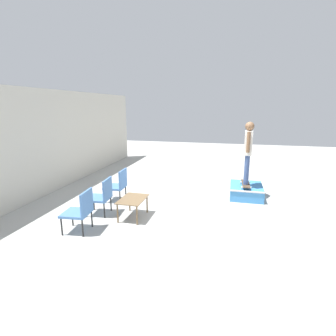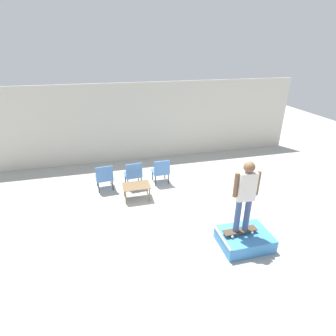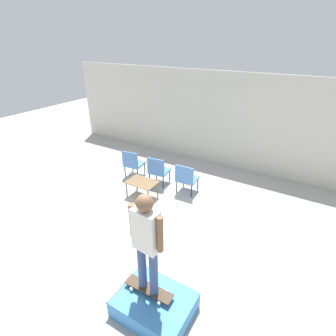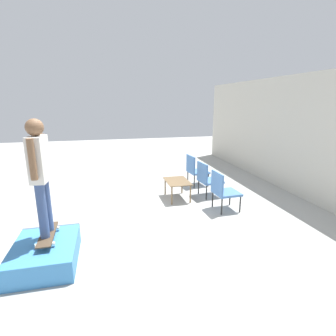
{
  "view_description": "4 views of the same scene",
  "coord_description": "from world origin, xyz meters",
  "px_view_note": "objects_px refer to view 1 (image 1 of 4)",
  "views": [
    {
      "loc": [
        -6.29,
        -0.73,
        2.53
      ],
      "look_at": [
        -0.15,
        0.78,
        1.02
      ],
      "focal_mm": 28.0,
      "sensor_mm": 36.0,
      "label": 1
    },
    {
      "loc": [
        -1.71,
        -5.4,
        4.23
      ],
      "look_at": [
        -0.09,
        1.13,
        1.05
      ],
      "focal_mm": 28.0,
      "sensor_mm": 36.0,
      "label": 2
    },
    {
      "loc": [
        2.72,
        -3.38,
        3.89
      ],
      "look_at": [
        -0.07,
        1.23,
        1.18
      ],
      "focal_mm": 28.0,
      "sensor_mm": 36.0,
      "label": 3
    },
    {
      "loc": [
        4.91,
        -0.24,
        2.34
      ],
      "look_at": [
        -0.06,
        0.95,
        1.04
      ],
      "focal_mm": 28.0,
      "sensor_mm": 36.0,
      "label": 4
    }
  ],
  "objects_px": {
    "patio_chair_left": "(80,209)",
    "person_skater": "(248,148)",
    "skate_ramp_box": "(246,191)",
    "coffee_table": "(133,201)",
    "patio_chair_right": "(118,184)",
    "skateboard_on_ramp": "(246,184)",
    "patio_chair_center": "(102,195)"
  },
  "relations": [
    {
      "from": "skateboard_on_ramp",
      "to": "patio_chair_right",
      "type": "bearing_deg",
      "value": 106.39
    },
    {
      "from": "person_skater",
      "to": "skate_ramp_box",
      "type": "bearing_deg",
      "value": -10.0
    },
    {
      "from": "skateboard_on_ramp",
      "to": "person_skater",
      "type": "xyz_separation_m",
      "value": [
        0.0,
        0.0,
        1.01
      ]
    },
    {
      "from": "coffee_table",
      "to": "patio_chair_right",
      "type": "xyz_separation_m",
      "value": [
        0.92,
        0.78,
        0.08
      ]
    },
    {
      "from": "skateboard_on_ramp",
      "to": "coffee_table",
      "type": "xyz_separation_m",
      "value": [
        -2.01,
        2.57,
        -0.01
      ]
    },
    {
      "from": "skate_ramp_box",
      "to": "skateboard_on_ramp",
      "type": "height_order",
      "value": "skateboard_on_ramp"
    },
    {
      "from": "patio_chair_center",
      "to": "patio_chair_right",
      "type": "distance_m",
      "value": 0.91
    },
    {
      "from": "skateboard_on_ramp",
      "to": "patio_chair_left",
      "type": "xyz_separation_m",
      "value": [
        -2.92,
        3.35,
        0.07
      ]
    },
    {
      "from": "skateboard_on_ramp",
      "to": "patio_chair_right",
      "type": "distance_m",
      "value": 3.53
    },
    {
      "from": "coffee_table",
      "to": "patio_chair_right",
      "type": "distance_m",
      "value": 1.21
    },
    {
      "from": "person_skater",
      "to": "patio_chair_center",
      "type": "height_order",
      "value": "person_skater"
    },
    {
      "from": "coffee_table",
      "to": "patio_chair_center",
      "type": "bearing_deg",
      "value": 89.29
    },
    {
      "from": "skateboard_on_ramp",
      "to": "patio_chair_left",
      "type": "relative_size",
      "value": 0.92
    },
    {
      "from": "patio_chair_center",
      "to": "person_skater",
      "type": "bearing_deg",
      "value": 114.91
    },
    {
      "from": "skateboard_on_ramp",
      "to": "coffee_table",
      "type": "height_order",
      "value": "coffee_table"
    },
    {
      "from": "person_skater",
      "to": "skateboard_on_ramp",
      "type": "bearing_deg",
      "value": -175.41
    },
    {
      "from": "skate_ramp_box",
      "to": "skateboard_on_ramp",
      "type": "xyz_separation_m",
      "value": [
        -0.12,
        0.03,
        0.24
      ]
    },
    {
      "from": "skateboard_on_ramp",
      "to": "person_skater",
      "type": "distance_m",
      "value": 1.01
    },
    {
      "from": "skate_ramp_box",
      "to": "patio_chair_left",
      "type": "relative_size",
      "value": 1.33
    },
    {
      "from": "patio_chair_left",
      "to": "person_skater",
      "type": "bearing_deg",
      "value": 124.93
    },
    {
      "from": "skate_ramp_box",
      "to": "coffee_table",
      "type": "bearing_deg",
      "value": 129.34
    },
    {
      "from": "person_skater",
      "to": "patio_chair_center",
      "type": "xyz_separation_m",
      "value": [
        -2.01,
        3.35,
        -0.94
      ]
    },
    {
      "from": "skateboard_on_ramp",
      "to": "patio_chair_right",
      "type": "xyz_separation_m",
      "value": [
        -1.1,
        3.35,
        0.07
      ]
    },
    {
      "from": "skate_ramp_box",
      "to": "person_skater",
      "type": "xyz_separation_m",
      "value": [
        -0.12,
        0.03,
        1.26
      ]
    },
    {
      "from": "person_skater",
      "to": "patio_chair_center",
      "type": "bearing_deg",
      "value": 125.49
    },
    {
      "from": "person_skater",
      "to": "coffee_table",
      "type": "height_order",
      "value": "person_skater"
    },
    {
      "from": "skate_ramp_box",
      "to": "skateboard_on_ramp",
      "type": "bearing_deg",
      "value": 165.41
    },
    {
      "from": "skate_ramp_box",
      "to": "skateboard_on_ramp",
      "type": "distance_m",
      "value": 0.27
    },
    {
      "from": "patio_chair_left",
      "to": "patio_chair_center",
      "type": "distance_m",
      "value": 0.91
    },
    {
      "from": "skateboard_on_ramp",
      "to": "coffee_table",
      "type": "distance_m",
      "value": 3.27
    },
    {
      "from": "person_skater",
      "to": "patio_chair_center",
      "type": "distance_m",
      "value": 4.02
    },
    {
      "from": "skate_ramp_box",
      "to": "patio_chair_left",
      "type": "height_order",
      "value": "patio_chair_left"
    }
  ]
}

